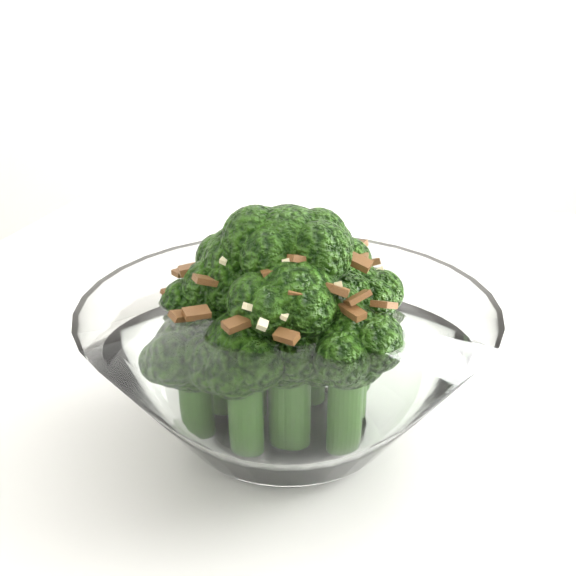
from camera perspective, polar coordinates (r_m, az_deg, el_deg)
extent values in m
cylinder|color=white|center=(1.21, -8.99, -11.46)|extent=(0.04, 0.04, 0.71)
cylinder|color=white|center=(0.52, 0.00, -10.17)|extent=(0.10, 0.10, 0.01)
cylinder|color=#2B5717|center=(0.49, 0.00, -4.57)|extent=(0.02, 0.02, 0.10)
sphere|color=#27530F|center=(0.46, 0.00, 2.35)|extent=(0.06, 0.06, 0.06)
cylinder|color=#2B5717|center=(0.51, 1.60, -3.67)|extent=(0.02, 0.02, 0.09)
sphere|color=#27530F|center=(0.49, 1.68, 2.39)|extent=(0.05, 0.05, 0.05)
cylinder|color=#2B5717|center=(0.50, -2.75, -4.67)|extent=(0.02, 0.02, 0.08)
sphere|color=#27530F|center=(0.47, -2.88, 1.38)|extent=(0.06, 0.06, 0.06)
cylinder|color=#2B5717|center=(0.47, 0.41, -6.99)|extent=(0.02, 0.02, 0.08)
sphere|color=#27530F|center=(0.44, 0.43, -0.96)|extent=(0.05, 0.05, 0.05)
cylinder|color=#2B5717|center=(0.50, 4.54, -5.85)|extent=(0.02, 0.02, 0.07)
sphere|color=#27530F|center=(0.48, 4.71, -1.12)|extent=(0.05, 0.05, 0.05)
cylinder|color=#2B5717|center=(0.51, -4.69, -5.59)|extent=(0.02, 0.02, 0.06)
sphere|color=#27530F|center=(0.49, -4.86, -1.05)|extent=(0.05, 0.05, 0.05)
cylinder|color=#2B5717|center=(0.47, 4.07, -8.67)|extent=(0.02, 0.02, 0.06)
sphere|color=#27530F|center=(0.45, 4.22, -4.10)|extent=(0.05, 0.05, 0.05)
cylinder|color=#2B5717|center=(0.47, -3.01, -8.86)|extent=(0.02, 0.02, 0.06)
sphere|color=#27530F|center=(0.45, -3.12, -4.48)|extent=(0.05, 0.05, 0.05)
cylinder|color=#2B5717|center=(0.54, 5.02, -4.85)|extent=(0.02, 0.02, 0.05)
sphere|color=#27530F|center=(0.52, 5.15, -1.44)|extent=(0.05, 0.05, 0.05)
cylinder|color=#2B5717|center=(0.49, -6.54, -8.17)|extent=(0.02, 0.02, 0.05)
sphere|color=#27530F|center=(0.47, -6.73, -4.58)|extent=(0.05, 0.05, 0.05)
cylinder|color=#2B5717|center=(0.54, -0.03, -4.18)|extent=(0.02, 0.02, 0.05)
sphere|color=#27530F|center=(0.53, -0.03, -0.69)|extent=(0.05, 0.05, 0.05)
cylinder|color=#2B5717|center=(0.47, -0.18, -8.30)|extent=(0.02, 0.02, 0.05)
sphere|color=#27530F|center=(0.45, -0.18, -3.99)|extent=(0.05, 0.05, 0.05)
cube|color=brown|center=(0.43, -1.38, 1.41)|extent=(0.01, 0.02, 0.01)
cube|color=brown|center=(0.48, -1.17, 4.63)|extent=(0.01, 0.02, 0.01)
cube|color=brown|center=(0.51, -2.98, 3.19)|extent=(0.01, 0.02, 0.01)
cube|color=brown|center=(0.52, 2.32, 2.79)|extent=(0.02, 0.01, 0.01)
cube|color=brown|center=(0.43, 4.49, -1.59)|extent=(0.02, 0.02, 0.01)
cube|color=brown|center=(0.43, 0.48, 2.09)|extent=(0.02, 0.02, 0.01)
cube|color=brown|center=(0.49, 4.88, 2.90)|extent=(0.02, 0.02, 0.01)
cube|color=brown|center=(0.48, 5.26, 2.11)|extent=(0.01, 0.01, 0.00)
cube|color=brown|center=(0.49, -7.40, 1.17)|extent=(0.02, 0.01, 0.00)
cube|color=brown|center=(0.44, 6.86, -1.18)|extent=(0.02, 0.02, 0.01)
cube|color=brown|center=(0.49, 5.77, 1.75)|extent=(0.01, 0.01, 0.01)
cube|color=brown|center=(0.45, 5.15, 1.82)|extent=(0.02, 0.01, 0.01)
cube|color=brown|center=(0.43, 4.99, -0.69)|extent=(0.02, 0.01, 0.01)
cube|color=brown|center=(0.48, 2.20, 4.29)|extent=(0.02, 0.02, 0.01)
cube|color=brown|center=(0.47, -3.65, 2.98)|extent=(0.01, 0.01, 0.01)
cube|color=brown|center=(0.44, -7.50, -1.96)|extent=(0.02, 0.02, 0.01)
cube|color=brown|center=(0.49, -0.82, 4.38)|extent=(0.02, 0.01, 0.01)
cube|color=brown|center=(0.43, 3.51, -0.11)|extent=(0.02, 0.01, 0.01)
cube|color=brown|center=(0.50, -5.19, 2.70)|extent=(0.02, 0.01, 0.01)
cube|color=brown|center=(0.43, 0.73, 2.22)|extent=(0.02, 0.01, 0.01)
cube|color=brown|center=(0.42, 0.66, -0.06)|extent=(0.01, 0.01, 0.01)
cube|color=brown|center=(0.45, -5.83, 0.54)|extent=(0.02, 0.01, 0.01)
cube|color=brown|center=(0.43, -6.52, -1.76)|extent=(0.02, 0.01, 0.01)
cube|color=brown|center=(0.49, -1.05, 4.33)|extent=(0.02, 0.02, 0.01)
cube|color=brown|center=(0.45, -2.21, 4.23)|extent=(0.01, 0.01, 0.00)
cube|color=brown|center=(0.48, -8.11, -0.38)|extent=(0.02, 0.02, 0.01)
cube|color=brown|center=(0.42, -3.53, -2.48)|extent=(0.02, 0.02, 0.01)
cube|color=brown|center=(0.41, -0.11, -3.45)|extent=(0.01, 0.01, 0.01)
cube|color=brown|center=(0.46, 3.42, 3.70)|extent=(0.01, 0.02, 0.01)
cube|color=brown|center=(0.47, -6.80, 1.36)|extent=(0.02, 0.01, 0.01)
cube|color=brown|center=(0.52, 0.21, 3.26)|extent=(0.01, 0.01, 0.00)
cube|color=beige|center=(0.44, 1.45, 3.44)|extent=(0.00, 0.00, 0.00)
cube|color=beige|center=(0.51, -0.55, 3.66)|extent=(0.01, 0.01, 0.01)
cube|color=beige|center=(0.42, -2.80, -1.36)|extent=(0.01, 0.01, 0.01)
cube|color=beige|center=(0.41, -1.83, -2.62)|extent=(0.01, 0.01, 0.01)
cube|color=beige|center=(0.46, -5.38, 1.74)|extent=(0.01, 0.01, 0.01)
cube|color=beige|center=(0.51, 2.77, 3.22)|extent=(0.01, 0.01, 0.01)
cube|color=beige|center=(0.49, -4.65, 2.64)|extent=(0.01, 0.01, 0.01)
cube|color=beige|center=(0.42, -0.27, -2.02)|extent=(0.01, 0.01, 0.00)
cube|color=beige|center=(0.43, 3.60, 0.24)|extent=(0.01, 0.01, 0.00)
cube|color=beige|center=(0.49, 4.24, 2.97)|extent=(0.01, 0.01, 0.01)
cube|color=beige|center=(0.46, 3.38, 3.74)|extent=(0.01, 0.01, 0.00)
cube|color=beige|center=(0.43, -0.09, 1.89)|extent=(0.01, 0.01, 0.01)
cube|color=beige|center=(0.45, 2.85, 3.05)|extent=(0.01, 0.01, 0.00)
cube|color=beige|center=(0.47, 6.60, 1.17)|extent=(0.01, 0.01, 0.01)
cube|color=beige|center=(0.45, -4.56, 1.96)|extent=(0.01, 0.01, 0.00)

